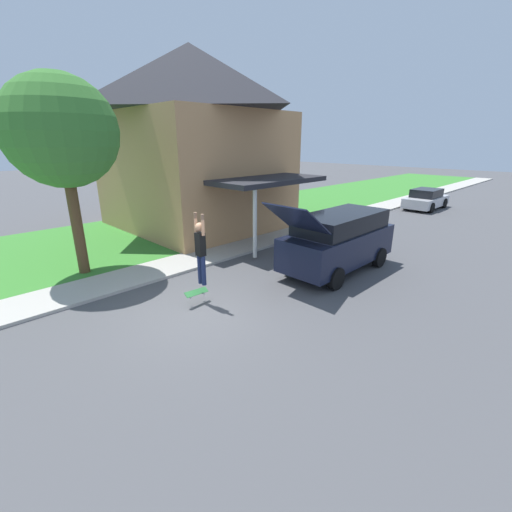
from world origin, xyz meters
name	(u,v)px	position (x,y,z in m)	size (l,w,h in m)	color
ground_plane	(198,312)	(0.00, 0.00, 0.00)	(120.00, 120.00, 0.00)	#49494C
lawn	(202,226)	(-8.00, 6.00, 0.04)	(10.00, 80.00, 0.08)	#387F2D
sidewalk	(258,242)	(-3.60, 6.00, 0.05)	(1.80, 80.00, 0.10)	#ADA89E
house	(194,136)	(-8.40, 6.06, 4.71)	(11.15, 8.10, 8.88)	tan
lawn_tree_near	(61,133)	(-5.17, -1.16, 4.73)	(3.47, 3.47, 6.41)	brown
suv_parked	(339,240)	(0.92, 5.48, 1.15)	(2.03, 5.44, 2.77)	black
car_down_street	(426,199)	(-1.34, 20.18, 0.66)	(1.88, 4.12, 1.37)	#B7B7BC
skateboarder	(201,248)	(-0.31, 0.42, 1.68)	(0.41, 0.24, 2.04)	#192347
skateboard	(196,292)	(-0.42, 0.26, 0.37)	(0.23, 0.76, 0.23)	#337F3D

